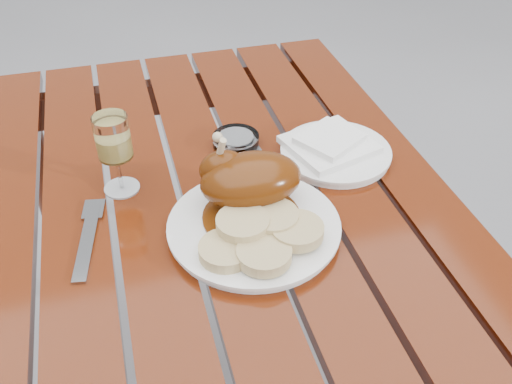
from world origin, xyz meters
TOP-DOWN VIEW (x-y plane):
  - table at (0.00, 0.00)m, footprint 0.80×1.20m
  - dinner_plate at (0.04, -0.07)m, footprint 0.36×0.36m
  - roast_duck at (0.04, -0.02)m, footprint 0.17×0.17m
  - bread_dumplings at (0.04, -0.12)m, footprint 0.19×0.15m
  - wine_glass at (-0.15, 0.09)m, footprint 0.08×0.08m
  - side_plate at (0.24, 0.09)m, footprint 0.26×0.26m
  - napkin at (0.23, 0.10)m, footprint 0.18×0.17m
  - ashtray at (0.07, 0.17)m, footprint 0.12×0.12m
  - fork at (-0.21, -0.03)m, footprint 0.05×0.17m
  - knife at (0.11, 0.04)m, footprint 0.05×0.22m

SIDE VIEW (x-z plane):
  - table at x=0.00m, z-range 0.00..0.75m
  - fork at x=-0.21m, z-range 0.75..0.76m
  - knife at x=0.11m, z-range 0.75..0.76m
  - side_plate at x=0.24m, z-range 0.75..0.77m
  - dinner_plate at x=0.04m, z-range 0.75..0.77m
  - ashtray at x=0.07m, z-range 0.75..0.77m
  - napkin at x=0.23m, z-range 0.77..0.78m
  - bread_dumplings at x=0.04m, z-range 0.77..0.80m
  - roast_duck at x=0.04m, z-range 0.75..0.87m
  - wine_glass at x=-0.15m, z-range 0.75..0.89m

